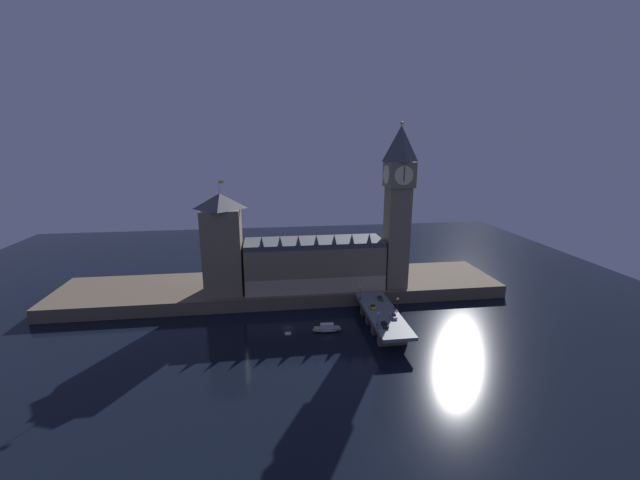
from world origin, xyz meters
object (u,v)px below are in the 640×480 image
clock_tower (398,203)px  victoria_tower (223,243)px  street_lamp_mid (397,303)px  car_southbound_trail (380,298)px  car_northbound_trail (385,325)px  pedestrian_mid_walk (394,307)px  pedestrian_far_rail (361,297)px  car_northbound_lead (373,307)px  boat_upstream (327,329)px  street_lamp_near (378,319)px  pedestrian_near_rail (377,324)px  street_lamp_far (360,291)px  car_southbound_lead (394,316)px

clock_tower → victoria_tower: bearing=177.6°
clock_tower → street_lamp_mid: bearing=-106.0°
clock_tower → car_southbound_trail: (-12.41, -18.29, -40.33)m
clock_tower → car_northbound_trail: bearing=-112.3°
pedestrian_mid_walk → pedestrian_far_rail: (-11.67, 12.62, 0.05)m
clock_tower → car_northbound_trail: (-18.25, -44.40, -40.22)m
car_northbound_lead → pedestrian_mid_walk: bearing=-14.5°
boat_upstream → car_southbound_trail: bearing=27.4°
car_southbound_trail → pedestrian_mid_walk: size_ratio=2.71×
street_lamp_near → boat_upstream: 24.78m
car_northbound_trail → victoria_tower: bearing=143.5°
pedestrian_far_rail → street_lamp_mid: size_ratio=0.28×
car_northbound_lead → pedestrian_near_rail: pedestrian_near_rail is taller
boat_upstream → street_lamp_near: bearing=-40.0°
victoria_tower → car_northbound_lead: size_ratio=13.50×
car_northbound_trail → car_southbound_trail: bearing=77.4°
pedestrian_far_rail → street_lamp_mid: bearing=-51.0°
clock_tower → car_northbound_trail: clock_tower is taller
boat_upstream → car_northbound_trail: bearing=-31.1°
pedestrian_near_rail → street_lamp_mid: 17.28m
street_lamp_near → street_lamp_mid: 19.30m
car_northbound_lead → boat_upstream: bearing=-166.9°
car_southbound_trail → street_lamp_far: bearing=172.2°
clock_tower → car_southbound_trail: clock_tower is taller
car_northbound_trail → pedestrian_near_rail: 2.99m
street_lamp_near → boat_upstream: (-17.28, 14.49, -10.26)m
car_southbound_lead → street_lamp_mid: size_ratio=0.77×
pedestrian_far_rail → street_lamp_near: size_ratio=0.24×
clock_tower → boat_upstream: bearing=-140.5°
clock_tower → street_lamp_near: clock_tower is taller
clock_tower → street_lamp_far: clock_tower is taller
pedestrian_near_rail → street_lamp_near: bearing=-98.4°
car_northbound_trail → boat_upstream: (-20.60, 12.42, -6.54)m
clock_tower → car_southbound_lead: size_ratio=16.57×
victoria_tower → street_lamp_near: victoria_tower is taller
car_northbound_lead → pedestrian_near_rail: bearing=-100.0°
car_northbound_lead → street_lamp_near: bearing=-99.8°
pedestrian_near_rail → pedestrian_mid_walk: pedestrian_near_rail is taller
clock_tower → street_lamp_near: (-21.57, -46.47, -36.50)m
car_northbound_lead → car_southbound_lead: size_ratio=0.83×
car_northbound_trail → pedestrian_near_rail: (-2.92, 0.64, 0.17)m
car_southbound_trail → boat_upstream: car_southbound_trail is taller
car_southbound_trail → car_northbound_lead: bearing=-123.2°
street_lamp_near → victoria_tower: bearing=140.9°
car_northbound_trail → pedestrian_near_rail: size_ratio=2.69×
car_southbound_trail → boat_upstream: (-26.44, -13.69, -6.43)m
car_northbound_lead → pedestrian_mid_walk: size_ratio=2.42×
victoria_tower → car_northbound_trail: victoria_tower is taller
clock_tower → victoria_tower: size_ratio=1.48×
clock_tower → pedestrian_near_rail: 62.99m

